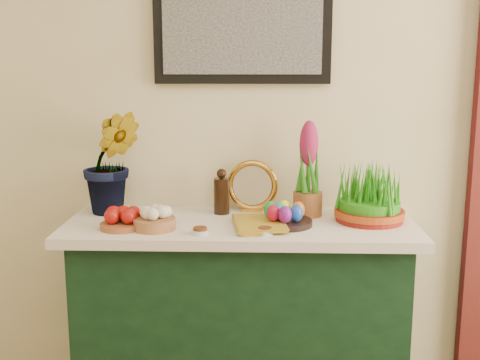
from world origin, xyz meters
The scene contains 13 objects.
sideboard centered at (-0.17, 2.00, 0.42)m, with size 1.30×0.45×0.85m, color #13361B.
tablecloth centered at (-0.17, 2.00, 0.87)m, with size 1.40×0.55×0.04m, color silver.
hyacinth_green centered at (-0.71, 2.13, 1.18)m, with size 0.29×0.25×0.58m, color #2B7D1A.
apple_bowl centered at (-0.62, 1.88, 0.92)m, with size 0.20×0.20×0.08m.
garlic_basket centered at (-0.49, 1.88, 0.93)m, with size 0.18×0.18×0.09m.
vinegar_cruet centered at (-0.25, 2.13, 0.98)m, with size 0.07×0.07×0.19m.
mirror centered at (-0.12, 2.19, 1.00)m, with size 0.22×0.07×0.22m.
book centered at (-0.19, 1.91, 0.91)m, with size 0.17×0.26×0.03m, color #B08E21.
spice_dish_left centered at (-0.31, 1.82, 0.90)m, with size 0.06×0.06×0.03m.
spice_dish_right centered at (-0.07, 1.83, 0.90)m, with size 0.06×0.06×0.03m.
egg_plate centered at (0.01, 1.95, 0.93)m, with size 0.29×0.29×0.09m.
hyacinth_pink centered at (0.11, 2.11, 1.07)m, with size 0.12×0.12×0.40m.
wheatgrass_sabzeh centered at (0.35, 2.03, 0.99)m, with size 0.28×0.28×0.23m.
Camera 1 is at (-0.09, -0.33, 1.52)m, focal length 45.00 mm.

